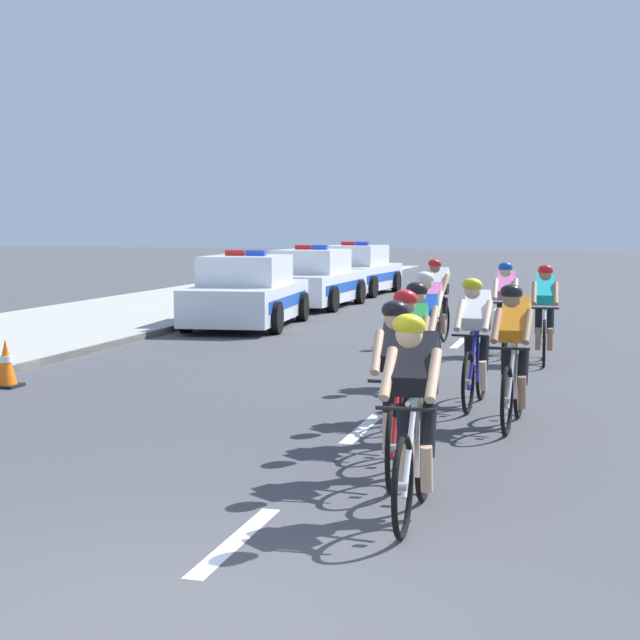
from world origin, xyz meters
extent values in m
plane|color=#424247|center=(0.00, 0.00, 0.00)|extent=(160.00, 160.00, 0.00)
cube|color=#A3A099|center=(-8.18, 14.00, 0.06)|extent=(4.97, 60.00, 0.12)
cube|color=#9E9E99|center=(-5.78, 14.00, 0.07)|extent=(0.16, 60.00, 0.13)
cube|color=white|center=(0.00, 1.57, 0.00)|extent=(0.14, 1.60, 0.01)
cube|color=white|center=(0.00, 5.57, 0.00)|extent=(0.14, 1.60, 0.01)
cube|color=white|center=(0.00, 9.57, 0.00)|extent=(0.14, 1.60, 0.01)
cube|color=white|center=(0.00, 13.57, 0.00)|extent=(0.14, 1.60, 0.01)
cube|color=white|center=(0.00, 17.57, 0.00)|extent=(0.14, 1.60, 0.01)
cube|color=white|center=(0.00, 21.57, 0.00)|extent=(0.14, 1.60, 0.01)
torus|color=black|center=(1.08, 1.91, 0.36)|extent=(0.05, 0.72, 0.72)
cylinder|color=#99999E|center=(1.08, 1.91, 0.36)|extent=(0.06, 0.06, 0.06)
torus|color=black|center=(1.07, 2.91, 0.36)|extent=(0.05, 0.72, 0.72)
cylinder|color=#99999E|center=(1.07, 2.91, 0.36)|extent=(0.06, 0.06, 0.06)
cylinder|color=white|center=(1.08, 2.36, 0.90)|extent=(0.04, 0.55, 0.04)
cylinder|color=white|center=(1.08, 2.19, 0.58)|extent=(0.05, 0.48, 0.63)
cylinder|color=white|center=(1.07, 2.56, 0.60)|extent=(0.04, 0.04, 0.65)
cylinder|color=black|center=(1.08, 2.01, 0.88)|extent=(0.42, 0.03, 0.03)
cube|color=black|center=(1.07, 2.56, 0.94)|extent=(0.10, 0.22, 0.05)
cube|color=black|center=(1.08, 2.44, 1.14)|extent=(0.29, 0.56, 0.44)
cube|color=black|center=(1.07, 2.55, 0.98)|extent=(0.28, 0.20, 0.18)
cylinder|color=black|center=(1.16, 2.50, 0.64)|extent=(0.11, 0.22, 0.40)
cylinder|color=tan|center=(1.17, 2.42, 0.37)|extent=(0.09, 0.16, 0.36)
cylinder|color=black|center=(0.98, 2.50, 0.64)|extent=(0.11, 0.17, 0.40)
cylinder|color=tan|center=(0.99, 2.42, 0.37)|extent=(0.09, 0.12, 0.36)
cylinder|color=tan|center=(1.24, 2.23, 1.09)|extent=(0.08, 0.40, 0.35)
cylinder|color=tan|center=(0.92, 2.22, 1.09)|extent=(0.08, 0.40, 0.35)
sphere|color=tan|center=(1.08, 2.14, 1.38)|extent=(0.19, 0.19, 0.19)
ellipsoid|color=yellow|center=(1.08, 2.13, 1.45)|extent=(0.23, 0.32, 0.24)
torus|color=black|center=(0.78, 3.10, 0.36)|extent=(0.11, 0.73, 0.72)
cylinder|color=#99999E|center=(0.78, 3.10, 0.36)|extent=(0.06, 0.06, 0.06)
torus|color=black|center=(0.70, 4.10, 0.36)|extent=(0.11, 0.73, 0.72)
cylinder|color=#99999E|center=(0.70, 4.10, 0.36)|extent=(0.06, 0.06, 0.06)
cylinder|color=#B21919|center=(0.74, 3.55, 0.90)|extent=(0.08, 0.55, 0.04)
cylinder|color=#B21919|center=(0.76, 3.38, 0.58)|extent=(0.08, 0.48, 0.63)
cylinder|color=#B21919|center=(0.73, 3.75, 0.60)|extent=(0.04, 0.04, 0.65)
cylinder|color=black|center=(0.77, 3.20, 0.88)|extent=(0.42, 0.06, 0.03)
cube|color=black|center=(0.73, 3.75, 0.94)|extent=(0.12, 0.23, 0.05)
cube|color=black|center=(0.74, 3.63, 1.14)|extent=(0.33, 0.57, 0.45)
cube|color=black|center=(0.73, 3.74, 0.98)|extent=(0.30, 0.22, 0.18)
cylinder|color=black|center=(0.82, 3.70, 0.64)|extent=(0.13, 0.23, 0.40)
cylinder|color=tan|center=(0.83, 3.62, 0.37)|extent=(0.10, 0.16, 0.36)
cylinder|color=black|center=(0.64, 3.68, 0.64)|extent=(0.12, 0.18, 0.40)
cylinder|color=tan|center=(0.65, 3.60, 0.37)|extent=(0.10, 0.13, 0.36)
cylinder|color=tan|center=(0.91, 3.42, 1.09)|extent=(0.11, 0.41, 0.35)
cylinder|color=tan|center=(0.60, 3.40, 1.09)|extent=(0.11, 0.41, 0.35)
sphere|color=tan|center=(0.76, 3.33, 1.38)|extent=(0.19, 0.19, 0.19)
ellipsoid|color=black|center=(0.76, 3.32, 1.45)|extent=(0.26, 0.33, 0.24)
torus|color=black|center=(0.60, 4.48, 0.36)|extent=(0.05, 0.72, 0.72)
cylinder|color=#99999E|center=(0.60, 4.48, 0.36)|extent=(0.06, 0.06, 0.06)
torus|color=black|center=(0.59, 5.48, 0.36)|extent=(0.05, 0.72, 0.72)
cylinder|color=#99999E|center=(0.59, 5.48, 0.36)|extent=(0.06, 0.06, 0.06)
cylinder|color=black|center=(0.60, 4.93, 0.90)|extent=(0.04, 0.55, 0.04)
cylinder|color=black|center=(0.60, 4.75, 0.58)|extent=(0.04, 0.48, 0.63)
cylinder|color=black|center=(0.59, 5.13, 0.60)|extent=(0.04, 0.04, 0.65)
cylinder|color=black|center=(0.60, 4.58, 0.88)|extent=(0.42, 0.03, 0.03)
cube|color=black|center=(0.59, 5.13, 0.94)|extent=(0.10, 0.22, 0.05)
cube|color=green|center=(0.59, 5.00, 1.14)|extent=(0.28, 0.55, 0.44)
cube|color=black|center=(0.59, 5.12, 0.98)|extent=(0.28, 0.20, 0.18)
cylinder|color=black|center=(0.68, 5.07, 0.64)|extent=(0.11, 0.22, 0.40)
cylinder|color=#9E7051|center=(0.68, 4.99, 0.37)|extent=(0.09, 0.15, 0.36)
cylinder|color=black|center=(0.50, 5.07, 0.64)|extent=(0.11, 0.17, 0.40)
cylinder|color=#9E7051|center=(0.50, 4.99, 0.37)|extent=(0.09, 0.12, 0.36)
cylinder|color=#9E7051|center=(0.76, 4.79, 1.09)|extent=(0.08, 0.40, 0.35)
cylinder|color=#9E7051|center=(0.44, 4.79, 1.09)|extent=(0.08, 0.40, 0.35)
sphere|color=#9E7051|center=(0.60, 4.70, 1.38)|extent=(0.19, 0.19, 0.19)
ellipsoid|color=red|center=(0.60, 4.69, 1.45)|extent=(0.23, 0.32, 0.24)
torus|color=black|center=(0.49, 5.73, 0.36)|extent=(0.06, 0.72, 0.72)
cylinder|color=#99999E|center=(0.49, 5.73, 0.36)|extent=(0.06, 0.06, 0.06)
torus|color=black|center=(0.52, 6.73, 0.36)|extent=(0.06, 0.72, 0.72)
cylinder|color=#99999E|center=(0.52, 6.73, 0.36)|extent=(0.06, 0.06, 0.06)
cylinder|color=white|center=(0.50, 6.18, 0.90)|extent=(0.05, 0.55, 0.04)
cylinder|color=white|center=(0.50, 6.01, 0.58)|extent=(0.05, 0.48, 0.63)
cylinder|color=white|center=(0.51, 6.38, 0.60)|extent=(0.04, 0.04, 0.65)
cylinder|color=black|center=(0.50, 5.83, 0.88)|extent=(0.42, 0.04, 0.03)
cube|color=black|center=(0.51, 6.38, 0.94)|extent=(0.11, 0.22, 0.05)
cube|color=blue|center=(0.51, 6.26, 1.14)|extent=(0.29, 0.55, 0.46)
cube|color=black|center=(0.51, 6.37, 0.98)|extent=(0.28, 0.21, 0.18)
cylinder|color=black|center=(0.60, 6.32, 0.64)|extent=(0.12, 0.23, 0.40)
cylinder|color=tan|center=(0.60, 6.24, 0.37)|extent=(0.09, 0.16, 0.36)
cylinder|color=black|center=(0.42, 6.32, 0.64)|extent=(0.11, 0.17, 0.40)
cylinder|color=tan|center=(0.42, 6.24, 0.37)|extent=(0.09, 0.12, 0.36)
cylinder|color=tan|center=(0.66, 6.04, 1.09)|extent=(0.09, 0.40, 0.35)
cylinder|color=tan|center=(0.34, 6.05, 1.09)|extent=(0.09, 0.40, 0.35)
sphere|color=tan|center=(0.50, 5.96, 1.38)|extent=(0.19, 0.19, 0.19)
ellipsoid|color=black|center=(0.50, 5.95, 1.45)|extent=(0.24, 0.32, 0.24)
torus|color=black|center=(1.49, 5.57, 0.36)|extent=(0.08, 0.73, 0.72)
cylinder|color=#99999E|center=(1.49, 5.57, 0.36)|extent=(0.06, 0.06, 0.06)
torus|color=black|center=(1.54, 6.57, 0.36)|extent=(0.08, 0.73, 0.72)
cylinder|color=#99999E|center=(1.54, 6.57, 0.36)|extent=(0.06, 0.06, 0.06)
cylinder|color=silver|center=(1.51, 6.02, 0.90)|extent=(0.06, 0.55, 0.04)
cylinder|color=silver|center=(1.50, 5.85, 0.58)|extent=(0.07, 0.48, 0.63)
cylinder|color=silver|center=(1.52, 6.22, 0.60)|extent=(0.04, 0.04, 0.65)
cylinder|color=black|center=(1.49, 5.67, 0.88)|extent=(0.42, 0.05, 0.03)
cube|color=black|center=(1.52, 6.22, 0.94)|extent=(0.11, 0.22, 0.05)
cube|color=orange|center=(1.52, 6.10, 1.14)|extent=(0.31, 0.55, 0.47)
cube|color=black|center=(1.52, 6.21, 0.98)|extent=(0.29, 0.21, 0.18)
cylinder|color=black|center=(1.61, 6.16, 0.64)|extent=(0.12, 0.23, 0.40)
cylinder|color=#9E7051|center=(1.60, 6.08, 0.37)|extent=(0.10, 0.16, 0.36)
cylinder|color=black|center=(1.43, 6.17, 0.64)|extent=(0.12, 0.17, 0.40)
cylinder|color=#9E7051|center=(1.43, 6.09, 0.37)|extent=(0.10, 0.13, 0.36)
cylinder|color=#9E7051|center=(1.66, 5.88, 1.09)|extent=(0.10, 0.40, 0.35)
cylinder|color=#9E7051|center=(1.34, 5.89, 1.09)|extent=(0.10, 0.40, 0.35)
sphere|color=#9E7051|center=(1.50, 5.80, 1.38)|extent=(0.19, 0.19, 0.19)
ellipsoid|color=black|center=(1.50, 5.79, 1.45)|extent=(0.25, 0.33, 0.24)
torus|color=black|center=(0.97, 6.68, 0.36)|extent=(0.08, 0.73, 0.72)
cylinder|color=#99999E|center=(0.97, 6.68, 0.36)|extent=(0.06, 0.06, 0.06)
torus|color=black|center=(1.01, 7.68, 0.36)|extent=(0.08, 0.73, 0.72)
cylinder|color=#99999E|center=(1.01, 7.68, 0.36)|extent=(0.06, 0.06, 0.06)
cylinder|color=#1E1E99|center=(0.99, 7.13, 0.90)|extent=(0.06, 0.55, 0.04)
cylinder|color=#1E1E99|center=(0.98, 6.95, 0.58)|extent=(0.06, 0.48, 0.63)
cylinder|color=#1E1E99|center=(1.00, 7.33, 0.60)|extent=(0.04, 0.04, 0.65)
cylinder|color=black|center=(0.97, 6.78, 0.88)|extent=(0.42, 0.05, 0.03)
cube|color=black|center=(1.00, 7.33, 0.94)|extent=(0.11, 0.22, 0.05)
cube|color=white|center=(0.99, 7.20, 1.14)|extent=(0.31, 0.56, 0.45)
cube|color=black|center=(1.00, 7.32, 0.98)|extent=(0.29, 0.21, 0.18)
cylinder|color=black|center=(1.09, 7.26, 0.64)|extent=(0.12, 0.23, 0.40)
cylinder|color=beige|center=(1.08, 7.18, 0.37)|extent=(0.10, 0.16, 0.36)
cylinder|color=black|center=(0.91, 7.27, 0.64)|extent=(0.12, 0.17, 0.40)
cylinder|color=beige|center=(0.90, 7.19, 0.37)|extent=(0.10, 0.13, 0.36)
cylinder|color=beige|center=(1.14, 6.98, 1.09)|extent=(0.09, 0.40, 0.35)
cylinder|color=beige|center=(0.82, 7.00, 1.09)|extent=(0.09, 0.40, 0.35)
sphere|color=beige|center=(0.98, 6.90, 1.38)|extent=(0.19, 0.19, 0.19)
ellipsoid|color=yellow|center=(0.98, 6.89, 1.45)|extent=(0.24, 0.32, 0.24)
torus|color=black|center=(0.20, 8.12, 0.36)|extent=(0.07, 0.72, 0.72)
cylinder|color=#99999E|center=(0.20, 8.12, 0.36)|extent=(0.06, 0.06, 0.06)
torus|color=black|center=(0.23, 9.12, 0.36)|extent=(0.07, 0.72, 0.72)
cylinder|color=#99999E|center=(0.23, 9.12, 0.36)|extent=(0.06, 0.06, 0.06)
cylinder|color=#1E1E99|center=(0.22, 8.57, 0.90)|extent=(0.05, 0.55, 0.04)
cylinder|color=#1E1E99|center=(0.21, 8.39, 0.58)|extent=(0.05, 0.48, 0.63)
cylinder|color=#1E1E99|center=(0.22, 8.77, 0.60)|extent=(0.04, 0.04, 0.65)
cylinder|color=black|center=(0.20, 8.22, 0.88)|extent=(0.42, 0.04, 0.03)
cube|color=black|center=(0.22, 8.77, 0.94)|extent=(0.11, 0.22, 0.05)
cube|color=pink|center=(0.22, 8.64, 1.14)|extent=(0.30, 0.56, 0.45)
cube|color=black|center=(0.22, 8.76, 0.98)|extent=(0.29, 0.21, 0.18)
cylinder|color=black|center=(0.31, 8.70, 0.64)|extent=(0.12, 0.23, 0.40)
cylinder|color=beige|center=(0.31, 8.62, 0.37)|extent=(0.09, 0.16, 0.36)
cylinder|color=black|center=(0.13, 8.71, 0.64)|extent=(0.11, 0.17, 0.40)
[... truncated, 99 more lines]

